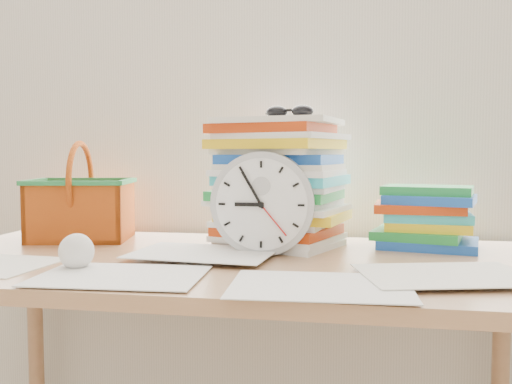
% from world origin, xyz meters
% --- Properties ---
extents(curtain, '(2.40, 0.01, 2.50)m').
position_xyz_m(curtain, '(0.00, 1.98, 1.30)').
color(curtain, silver).
rests_on(curtain, room_shell).
extents(desk, '(1.40, 0.70, 0.75)m').
position_xyz_m(desk, '(0.00, 1.60, 0.68)').
color(desk, '#A6754D').
rests_on(desk, ground).
extents(paper_stack, '(0.38, 0.34, 0.31)m').
position_xyz_m(paper_stack, '(0.09, 1.78, 0.91)').
color(paper_stack, white).
rests_on(paper_stack, desk).
extents(clock, '(0.23, 0.05, 0.23)m').
position_xyz_m(clock, '(0.07, 1.65, 0.87)').
color(clock, '#B7B7B8').
rests_on(clock, desk).
extents(sunglasses, '(0.16, 0.14, 0.03)m').
position_xyz_m(sunglasses, '(0.12, 1.75, 1.08)').
color(sunglasses, black).
rests_on(sunglasses, paper_stack).
extents(book_stack, '(0.29, 0.24, 0.15)m').
position_xyz_m(book_stack, '(0.44, 1.82, 0.82)').
color(book_stack, white).
rests_on(book_stack, desk).
extents(basket, '(0.29, 0.25, 0.26)m').
position_xyz_m(basket, '(-0.44, 1.79, 0.88)').
color(basket, '#C75513').
rests_on(basket, desk).
extents(crumpled_ball, '(0.07, 0.07, 0.07)m').
position_xyz_m(crumpled_ball, '(-0.27, 1.43, 0.79)').
color(crumpled_ball, white).
rests_on(crumpled_ball, desk).
extents(scattered_papers, '(1.26, 0.42, 0.02)m').
position_xyz_m(scattered_papers, '(0.00, 1.60, 0.76)').
color(scattered_papers, white).
rests_on(scattered_papers, desk).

